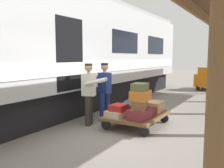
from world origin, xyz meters
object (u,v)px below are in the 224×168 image
suitcase_burgundy_valise (139,114)px  suitcase_maroon_trunk (147,112)px  baggage_tug (208,79)px  suitcase_teal_softside (134,105)px  suitcase_brown_leather (140,105)px  suitcase_navy_fabric (136,98)px  suitcase_cream_canvas (118,113)px  suitcase_orange_carryall (140,96)px  suitcase_tan_vintage (154,107)px  suitcase_red_plastic (119,108)px  porter_in_overalls (104,89)px  suitcase_olive_duffel (140,87)px  luggage_cart (137,116)px  suitcase_slate_roller (127,108)px  train_car (33,51)px  porter_by_door (89,92)px

suitcase_burgundy_valise → suitcase_maroon_trunk: 0.49m
suitcase_burgundy_valise → baggage_tug: size_ratio=0.31×
suitcase_teal_softside → suitcase_brown_leather: (-0.61, 0.96, 0.23)m
suitcase_navy_fabric → suitcase_cream_canvas: bearing=88.2°
suitcase_teal_softside → suitcase_orange_carryall: size_ratio=0.99×
suitcase_brown_leather → baggage_tug: size_ratio=0.29×
suitcase_navy_fabric → suitcase_tan_vintage: bearing=176.1°
suitcase_tan_vintage → baggage_tug: (-0.11, -8.29, 0.15)m
suitcase_red_plastic → suitcase_navy_fabric: (0.00, -1.04, 0.09)m
baggage_tug → suitcase_orange_carryall: bearing=89.4°
suitcase_cream_canvas → porter_in_overalls: porter_in_overalls is taller
suitcase_orange_carryall → suitcase_olive_duffel: size_ratio=1.21×
luggage_cart → suitcase_olive_duffel: suitcase_olive_duffel is taller
suitcase_maroon_trunk → suitcase_slate_roller: size_ratio=0.91×
train_car → luggage_cart: 3.72m
luggage_cart → suitcase_brown_leather: bearing=122.8°
suitcase_red_plastic → porter_by_door: porter_by_door is taller
train_car → suitcase_teal_softside: 3.52m
suitcase_slate_roller → suitcase_orange_carryall: 0.90m
suitcase_teal_softside → suitcase_brown_leather: suitcase_brown_leather is taller
train_car → suitcase_slate_roller: (-2.90, -0.71, -1.60)m
train_car → suitcase_teal_softside: (-2.90, -1.20, -1.60)m
luggage_cart → suitcase_teal_softside: size_ratio=3.51×
luggage_cart → suitcase_navy_fabric: 0.71m
suitcase_burgundy_valise → suitcase_maroon_trunk: (0.00, -0.49, -0.02)m
suitcase_burgundy_valise → luggage_cart: bearing=-58.5°
suitcase_red_plastic → suitcase_orange_carryall: (-0.58, -0.06, 0.35)m
suitcase_burgundy_valise → suitcase_teal_softside: (0.60, -0.98, 0.01)m
suitcase_burgundy_valise → suitcase_teal_softside: size_ratio=1.13×
train_car → luggage_cart: (-3.20, -0.71, -1.77)m
suitcase_teal_softside → suitcase_tan_vintage: bearing=180.0°
suitcase_tan_vintage → porter_by_door: bearing=35.8°
suitcase_olive_duffel → porter_by_door: 1.48m
suitcase_maroon_trunk → suitcase_red_plastic: size_ratio=1.22×
train_car → suitcase_slate_roller: 3.38m
suitcase_orange_carryall → suitcase_olive_duffel: suitcase_olive_duffel is taller
suitcase_burgundy_valise → baggage_tug: baggage_tug is taller
suitcase_cream_canvas → suitcase_brown_leather: suitcase_brown_leather is taller
train_car → porter_by_door: 2.34m
suitcase_brown_leather → suitcase_tan_vintage: bearing=-89.9°
suitcase_burgundy_valise → suitcase_slate_roller: bearing=-39.2°
suitcase_slate_roller → suitcase_cream_canvas: bearing=90.0°
suitcase_teal_softside → suitcase_navy_fabric: (-0.03, -0.04, 0.20)m
suitcase_burgundy_valise → suitcase_cream_canvas: 0.61m
suitcase_maroon_trunk → suitcase_brown_leather: suitcase_brown_leather is taller
suitcase_brown_leather → porter_by_door: bearing=3.6°
suitcase_tan_vintage → baggage_tug: bearing=-90.8°
suitcase_tan_vintage → baggage_tug: 8.29m
suitcase_brown_leather → porter_in_overalls: bearing=-21.1°
suitcase_tan_vintage → train_car: bearing=18.9°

